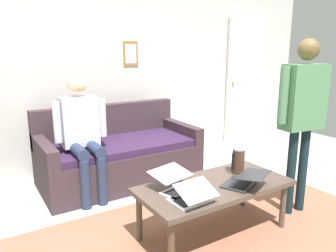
% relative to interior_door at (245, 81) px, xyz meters
% --- Properties ---
extents(ground_plane, '(7.68, 7.68, 0.00)m').
position_rel_interior_door_xyz_m(ground_plane, '(2.39, 2.11, -1.02)').
color(ground_plane, '#A7B2A4').
extents(area_rug, '(3.18, 1.90, 0.01)m').
position_rel_interior_door_xyz_m(area_rug, '(2.40, 2.20, -1.02)').
color(area_rug, '#9B6249').
rests_on(area_rug, ground_plane).
extents(back_wall, '(7.04, 0.11, 2.70)m').
position_rel_interior_door_xyz_m(back_wall, '(2.39, -0.09, 0.33)').
color(back_wall, silver).
rests_on(back_wall, ground_plane).
extents(interior_door, '(0.82, 0.09, 2.05)m').
position_rel_interior_door_xyz_m(interior_door, '(0.00, 0.00, 0.00)').
color(interior_door, white).
rests_on(interior_door, ground_plane).
extents(couch, '(1.81, 0.90, 0.88)m').
position_rel_interior_door_xyz_m(couch, '(2.61, 0.57, -0.72)').
color(couch, '#3B2B32').
rests_on(couch, ground_plane).
extents(coffee_table, '(1.29, 0.62, 0.45)m').
position_rel_interior_door_xyz_m(coffee_table, '(2.40, 2.10, -0.62)').
color(coffee_table, '#504037').
rests_on(coffee_table, ground_plane).
extents(laptop_left, '(0.41, 0.43, 0.13)m').
position_rel_interior_door_xyz_m(laptop_left, '(2.22, 2.25, -0.53)').
color(laptop_left, '#28282D').
rests_on(laptop_left, coffee_table).
extents(laptop_center, '(0.31, 0.29, 0.15)m').
position_rel_interior_door_xyz_m(laptop_center, '(2.75, 2.26, -0.53)').
color(laptop_center, silver).
rests_on(laptop_center, coffee_table).
extents(laptop_right, '(0.40, 0.44, 0.15)m').
position_rel_interior_door_xyz_m(laptop_right, '(2.73, 2.05, -0.53)').
color(laptop_right, silver).
rests_on(laptop_right, coffee_table).
extents(french_press, '(0.13, 0.11, 0.26)m').
position_rel_interior_door_xyz_m(french_press, '(2.06, 2.01, -0.45)').
color(french_press, '#4C3323').
rests_on(french_press, coffee_table).
extents(person_standing, '(0.58, 0.23, 1.64)m').
position_rel_interior_door_xyz_m(person_standing, '(1.48, 2.20, 0.02)').
color(person_standing, '#14262C').
rests_on(person_standing, ground_plane).
extents(person_seated, '(0.55, 0.51, 1.28)m').
position_rel_interior_door_xyz_m(person_seated, '(3.09, 0.80, -0.30)').
color(person_seated, '#293450').
rests_on(person_seated, ground_plane).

